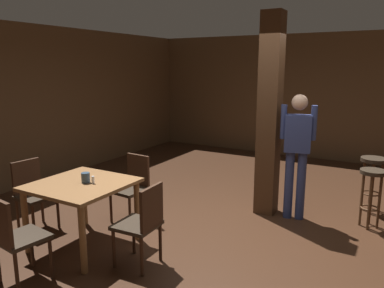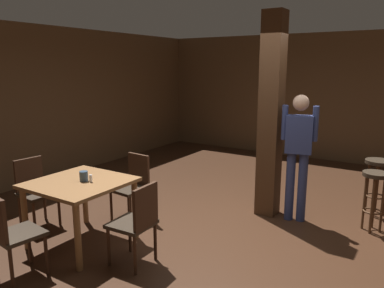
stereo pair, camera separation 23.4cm
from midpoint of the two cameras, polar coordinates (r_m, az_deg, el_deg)
name	(u,v)px [view 2 (the right image)]	position (r m, az deg, el deg)	size (l,w,h in m)	color
ground_plane	(237,230)	(5.01, 8.20, -12.88)	(10.80, 10.80, 0.00)	#382114
wall_back	(327,98)	(8.89, 20.64, 6.65)	(8.00, 0.10, 2.80)	brown
wall_left	(35,105)	(7.20, -21.93, 5.51)	(0.10, 9.00, 2.80)	brown
pillar	(271,117)	(5.27, 13.19, 4.05)	(0.28, 0.28, 2.80)	#422816
dining_table	(80,191)	(4.55, -15.25, -6.91)	(1.02, 1.02, 0.78)	brown
chair_north	(133,184)	(5.18, -7.69, -6.01)	(0.46, 0.46, 0.89)	#2D2319
chair_east	(137,220)	(4.00, -6.66, -11.48)	(0.44, 0.44, 0.89)	#2D2319
chair_west	(35,189)	(5.30, -21.68, -6.35)	(0.46, 0.46, 0.89)	#2D2319
chair_south	(10,231)	(4.08, -24.44, -12.06)	(0.47, 0.47, 0.89)	#2D2319
napkin_cup	(84,176)	(4.49, -14.74, -4.77)	(0.10, 0.10, 0.12)	#33475B
salt_shaker	(91,178)	(4.43, -13.70, -5.13)	(0.03, 0.03, 0.09)	silver
standing_person	(298,149)	(5.20, 17.14, -0.73)	(0.47, 0.27, 1.72)	navy
bar_stool_near	(375,188)	(5.33, 27.23, -6.02)	(0.32, 0.32, 0.78)	#2D2319
bar_stool_mid	(378,174)	(5.92, 27.49, -4.05)	(0.36, 0.36, 0.80)	#2D2319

